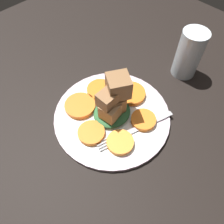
# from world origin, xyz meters

# --- Properties ---
(table_slab) EXTENTS (1.20, 1.20, 0.02)m
(table_slab) POSITION_xyz_m (0.00, 0.00, 0.01)
(table_slab) COLOR black
(table_slab) RESTS_ON ground
(plate) EXTENTS (0.27, 0.27, 0.01)m
(plate) POSITION_xyz_m (0.00, 0.00, 0.03)
(plate) COLOR silver
(plate) RESTS_ON table_slab
(carrot_slice_0) EXTENTS (0.07, 0.07, 0.01)m
(carrot_slice_0) POSITION_xyz_m (-0.04, 0.07, 0.04)
(carrot_slice_0) COLOR orange
(carrot_slice_0) RESTS_ON plate
(carrot_slice_1) EXTENTS (0.06, 0.06, 0.01)m
(carrot_slice_1) POSITION_xyz_m (-0.07, -0.01, 0.04)
(carrot_slice_1) COLOR orange
(carrot_slice_1) RESTS_ON plate
(carrot_slice_2) EXTENTS (0.06, 0.06, 0.01)m
(carrot_slice_2) POSITION_xyz_m (-0.04, -0.07, 0.04)
(carrot_slice_2) COLOR orange
(carrot_slice_2) RESTS_ON plate
(carrot_slice_3) EXTENTS (0.06, 0.06, 0.01)m
(carrot_slice_3) POSITION_xyz_m (0.04, -0.06, 0.04)
(carrot_slice_3) COLOR orange
(carrot_slice_3) RESTS_ON plate
(carrot_slice_4) EXTENTS (0.07, 0.07, 0.01)m
(carrot_slice_4) POSITION_xyz_m (0.07, 0.01, 0.04)
(carrot_slice_4) COLOR orange
(carrot_slice_4) RESTS_ON plate
(carrot_slice_5) EXTENTS (0.07, 0.07, 0.01)m
(carrot_slice_5) POSITION_xyz_m (0.03, 0.07, 0.04)
(carrot_slice_5) COLOR orange
(carrot_slice_5) RESTS_ON plate
(center_pile) EXTENTS (0.10, 0.08, 0.11)m
(center_pile) POSITION_xyz_m (0.00, -0.00, 0.08)
(center_pile) COLOR #2D6033
(center_pile) RESTS_ON plate
(fork) EXTENTS (0.19, 0.07, 0.00)m
(fork) POSITION_xyz_m (0.00, -0.07, 0.03)
(fork) COLOR #B2B2B7
(fork) RESTS_ON plate
(water_glass) EXTENTS (0.07, 0.07, 0.13)m
(water_glass) POSITION_xyz_m (0.25, -0.03, 0.08)
(water_glass) COLOR silver
(water_glass) RESTS_ON table_slab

